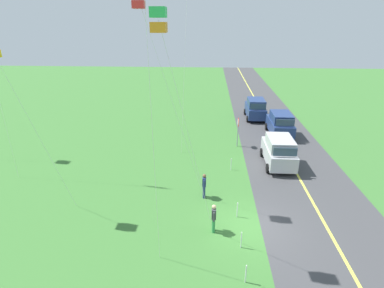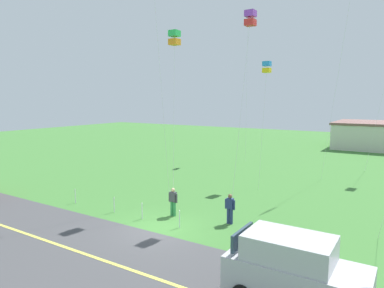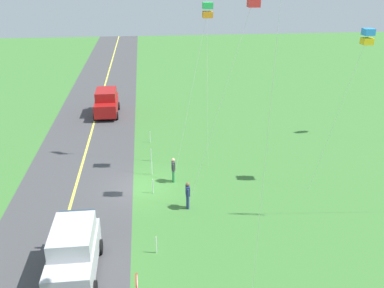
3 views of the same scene
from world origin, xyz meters
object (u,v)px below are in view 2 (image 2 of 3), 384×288
person_adult_companion (173,201)px  kite_blue_mid (174,38)px  car_suv_foreground (294,269)px  kite_red_low (250,19)px  kite_green_far (267,67)px  kite_yellow_high (248,15)px  person_adult_near (230,208)px

person_adult_companion → kite_blue_mid: size_ratio=0.15×
person_adult_companion → car_suv_foreground: bearing=-29.7°
car_suv_foreground → kite_red_low: size_ratio=0.38×
kite_red_low → kite_green_far: (-1.49, 6.84, -2.15)m
kite_red_low → kite_yellow_high: 20.04m
car_suv_foreground → kite_yellow_high: size_ratio=0.27×
kite_green_far → kite_blue_mid: bearing=-107.7°
car_suv_foreground → person_adult_near: 7.37m
kite_red_low → kite_yellow_high: kite_yellow_high is taller
kite_blue_mid → kite_yellow_high: size_ratio=0.65×
kite_yellow_high → person_adult_near: bearing=-68.3°
kite_green_far → person_adult_near: bearing=-79.1°
person_adult_companion → kite_red_low: size_ratio=0.14×
person_adult_near → kite_red_low: kite_red_low is taller
person_adult_companion → kite_yellow_high: (-5.14, 21.65, 14.85)m
person_adult_near → kite_blue_mid: size_ratio=0.15×
kite_yellow_high → kite_red_low: bearing=-66.0°
kite_blue_mid → person_adult_companion: bearing=-57.8°
person_adult_companion → kite_blue_mid: (-1.39, 2.22, 9.29)m
person_adult_near → kite_blue_mid: (-4.65, 1.65, 9.29)m
person_adult_near → kite_red_low: (-0.47, 3.27, 10.23)m
car_suv_foreground → person_adult_companion: car_suv_foreground is taller
car_suv_foreground → person_adult_companion: 9.55m
kite_blue_mid → kite_green_far: (2.70, 8.45, -1.21)m
person_adult_companion → person_adult_near: bearing=11.1°
kite_blue_mid → car_suv_foreground: bearing=-36.6°
kite_red_low → person_adult_companion: bearing=-126.1°
car_suv_foreground → person_adult_near: car_suv_foreground is taller
car_suv_foreground → kite_red_low: bearing=121.7°
person_adult_companion → kite_yellow_high: size_ratio=0.10×
kite_yellow_high → kite_green_far: 14.42m
car_suv_foreground → kite_blue_mid: size_ratio=0.41×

